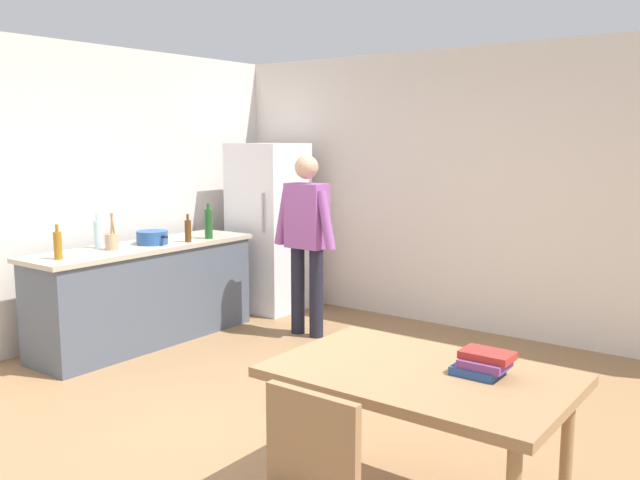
{
  "coord_description": "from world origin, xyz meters",
  "views": [
    {
      "loc": [
        2.86,
        -3.07,
        1.85
      ],
      "look_at": [
        -0.48,
        1.43,
        1.0
      ],
      "focal_mm": 37.9,
      "sensor_mm": 36.0,
      "label": 1
    }
  ],
  "objects_px": {
    "cooking_pot": "(152,237)",
    "utensil_jar": "(112,241)",
    "dining_table": "(420,386)",
    "bottle_oil_amber": "(58,245)",
    "bottle_water_clear": "(98,234)",
    "bottle_wine_green": "(209,223)",
    "refrigerator": "(268,227)",
    "person": "(307,233)",
    "bottle_beer_brown": "(188,231)",
    "book_stack": "(483,363)"
  },
  "relations": [
    {
      "from": "bottle_wine_green",
      "to": "bottle_water_clear",
      "type": "distance_m",
      "value": 1.05
    },
    {
      "from": "utensil_jar",
      "to": "bottle_oil_amber",
      "type": "distance_m",
      "value": 0.54
    },
    {
      "from": "person",
      "to": "book_stack",
      "type": "xyz_separation_m",
      "value": [
        2.61,
        -2.02,
        -0.17
      ]
    },
    {
      "from": "refrigerator",
      "to": "person",
      "type": "relative_size",
      "value": 1.06
    },
    {
      "from": "bottle_oil_amber",
      "to": "bottle_water_clear",
      "type": "bearing_deg",
      "value": 112.25
    },
    {
      "from": "refrigerator",
      "to": "bottle_oil_amber",
      "type": "bearing_deg",
      "value": -91.33
    },
    {
      "from": "person",
      "to": "cooking_pot",
      "type": "height_order",
      "value": "person"
    },
    {
      "from": "refrigerator",
      "to": "bottle_beer_brown",
      "type": "xyz_separation_m",
      "value": [
        0.09,
        -1.23,
        0.11
      ]
    },
    {
      "from": "bottle_wine_green",
      "to": "bottle_water_clear",
      "type": "xyz_separation_m",
      "value": [
        -0.36,
        -0.98,
        -0.02
      ]
    },
    {
      "from": "bottle_wine_green",
      "to": "cooking_pot",
      "type": "bearing_deg",
      "value": -106.76
    },
    {
      "from": "dining_table",
      "to": "book_stack",
      "type": "relative_size",
      "value": 5.35
    },
    {
      "from": "person",
      "to": "bottle_beer_brown",
      "type": "distance_m",
      "value": 1.1
    },
    {
      "from": "refrigerator",
      "to": "dining_table",
      "type": "distance_m",
      "value": 4.27
    },
    {
      "from": "refrigerator",
      "to": "person",
      "type": "height_order",
      "value": "refrigerator"
    },
    {
      "from": "refrigerator",
      "to": "dining_table",
      "type": "relative_size",
      "value": 1.29
    },
    {
      "from": "refrigerator",
      "to": "cooking_pot",
      "type": "xyz_separation_m",
      "value": [
        -0.08,
        -1.52,
        0.06
      ]
    },
    {
      "from": "refrigerator",
      "to": "bottle_wine_green",
      "type": "bearing_deg",
      "value": -84.94
    },
    {
      "from": "cooking_pot",
      "to": "bottle_oil_amber",
      "type": "xyz_separation_m",
      "value": [
        0.02,
        -0.96,
        0.06
      ]
    },
    {
      "from": "book_stack",
      "to": "bottle_beer_brown",
      "type": "bearing_deg",
      "value": 158.88
    },
    {
      "from": "refrigerator",
      "to": "bottle_wine_green",
      "type": "distance_m",
      "value": 0.98
    },
    {
      "from": "book_stack",
      "to": "refrigerator",
      "type": "bearing_deg",
      "value": 144.12
    },
    {
      "from": "person",
      "to": "bottle_beer_brown",
      "type": "xyz_separation_m",
      "value": [
        -0.86,
        -0.68,
        0.03
      ]
    },
    {
      "from": "dining_table",
      "to": "bottle_beer_brown",
      "type": "relative_size",
      "value": 5.38
    },
    {
      "from": "bottle_beer_brown",
      "to": "book_stack",
      "type": "xyz_separation_m",
      "value": [
        3.47,
        -1.34,
        -0.2
      ]
    },
    {
      "from": "utensil_jar",
      "to": "bottle_wine_green",
      "type": "relative_size",
      "value": 0.94
    },
    {
      "from": "utensil_jar",
      "to": "book_stack",
      "type": "relative_size",
      "value": 1.22
    },
    {
      "from": "bottle_oil_amber",
      "to": "bottle_beer_brown",
      "type": "bearing_deg",
      "value": 83.4
    },
    {
      "from": "bottle_water_clear",
      "to": "book_stack",
      "type": "relative_size",
      "value": 1.15
    },
    {
      "from": "person",
      "to": "cooking_pot",
      "type": "relative_size",
      "value": 4.25
    },
    {
      "from": "refrigerator",
      "to": "person",
      "type": "bearing_deg",
      "value": -30.23
    },
    {
      "from": "utensil_jar",
      "to": "bottle_water_clear",
      "type": "height_order",
      "value": "utensil_jar"
    },
    {
      "from": "dining_table",
      "to": "bottle_water_clear",
      "type": "relative_size",
      "value": 4.67
    },
    {
      "from": "bottle_water_clear",
      "to": "bottle_oil_amber",
      "type": "height_order",
      "value": "bottle_water_clear"
    },
    {
      "from": "cooking_pot",
      "to": "bottle_oil_amber",
      "type": "height_order",
      "value": "bottle_oil_amber"
    },
    {
      "from": "bottle_wine_green",
      "to": "bottle_water_clear",
      "type": "relative_size",
      "value": 1.13
    },
    {
      "from": "dining_table",
      "to": "bottle_oil_amber",
      "type": "distance_m",
      "value": 3.38
    },
    {
      "from": "utensil_jar",
      "to": "bottle_beer_brown",
      "type": "relative_size",
      "value": 1.23
    },
    {
      "from": "dining_table",
      "to": "bottle_oil_amber",
      "type": "xyz_separation_m",
      "value": [
        -3.36,
        0.23,
        0.34
      ]
    },
    {
      "from": "bottle_water_clear",
      "to": "bottle_oil_amber",
      "type": "distance_m",
      "value": 0.57
    },
    {
      "from": "bottle_oil_amber",
      "to": "book_stack",
      "type": "bearing_deg",
      "value": -1.57
    },
    {
      "from": "person",
      "to": "dining_table",
      "type": "bearing_deg",
      "value": -42.41
    },
    {
      "from": "person",
      "to": "bottle_wine_green",
      "type": "bearing_deg",
      "value": -154.34
    },
    {
      "from": "person",
      "to": "bottle_water_clear",
      "type": "distance_m",
      "value": 1.86
    },
    {
      "from": "utensil_jar",
      "to": "book_stack",
      "type": "bearing_deg",
      "value": -9.89
    },
    {
      "from": "bottle_beer_brown",
      "to": "bottle_water_clear",
      "type": "relative_size",
      "value": 0.87
    },
    {
      "from": "cooking_pot",
      "to": "utensil_jar",
      "type": "height_order",
      "value": "utensil_jar"
    },
    {
      "from": "dining_table",
      "to": "refrigerator",
      "type": "bearing_deg",
      "value": 140.71
    },
    {
      "from": "cooking_pot",
      "to": "bottle_water_clear",
      "type": "relative_size",
      "value": 1.33
    },
    {
      "from": "dining_table",
      "to": "bottle_oil_amber",
      "type": "bearing_deg",
      "value": 176.16
    },
    {
      "from": "utensil_jar",
      "to": "dining_table",
      "type": "bearing_deg",
      "value": -12.66
    }
  ]
}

